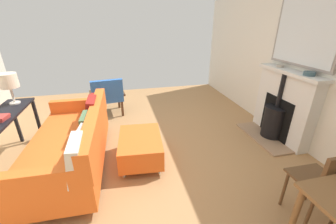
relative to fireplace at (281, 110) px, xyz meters
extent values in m
cube|color=#A87A4C|center=(2.54, -0.16, -0.50)|extent=(5.48, 6.11, 0.01)
cube|color=silver|center=(-0.20, -0.16, 0.89)|extent=(0.12, 6.11, 2.79)
cube|color=#9E7A5B|center=(0.25, 0.00, -0.49)|extent=(0.37, 1.06, 0.03)
cube|color=silver|center=(-0.04, 0.00, 0.05)|extent=(0.20, 1.11, 1.10)
cube|color=black|center=(0.04, 0.00, -0.13)|extent=(0.06, 0.63, 0.68)
cylinder|color=black|center=(0.08, 0.00, -0.22)|extent=(0.35, 0.35, 0.51)
cylinder|color=black|center=(0.08, 0.00, 0.05)|extent=(0.36, 0.36, 0.02)
cylinder|color=black|center=(0.08, 0.00, 0.33)|extent=(0.07, 0.07, 0.54)
cube|color=silver|center=(-0.01, 0.00, 0.62)|extent=(0.25, 1.19, 0.05)
cube|color=gray|center=(-0.11, 0.00, 1.20)|extent=(0.04, 1.16, 0.98)
cube|color=silver|center=(-0.09, 0.00, 1.20)|extent=(0.01, 1.08, 0.90)
cylinder|color=#9E9384|center=(-0.02, -0.24, 0.67)|extent=(0.12, 0.12, 0.04)
torus|color=#9E9384|center=(-0.02, -0.24, 0.68)|extent=(0.12, 0.12, 0.01)
cylinder|color=#334C56|center=(-0.02, 0.32, 0.67)|extent=(0.15, 0.15, 0.05)
torus|color=#334C56|center=(-0.02, 0.32, 0.70)|extent=(0.15, 0.15, 0.01)
cylinder|color=#B2B2B7|center=(3.61, -0.80, -0.45)|extent=(0.04, 0.04, 0.10)
cylinder|color=#B2B2B7|center=(3.66, 0.86, -0.45)|extent=(0.04, 0.04, 0.10)
cylinder|color=#B2B2B7|center=(2.90, -0.78, -0.45)|extent=(0.04, 0.04, 0.10)
cylinder|color=#B2B2B7|center=(2.95, 0.88, -0.45)|extent=(0.04, 0.04, 0.10)
cube|color=orange|center=(3.28, 0.04, -0.23)|extent=(0.94, 1.97, 0.33)
cube|color=orange|center=(2.89, 0.05, 0.11)|extent=(0.20, 1.95, 0.35)
cube|color=orange|center=(3.25, -0.87, 0.03)|extent=(0.85, 0.14, 0.21)
cube|color=orange|center=(3.31, 0.95, 0.03)|extent=(0.85, 0.14, 0.21)
cube|color=maroon|center=(2.97, -0.66, 0.08)|extent=(0.15, 0.34, 0.34)
cube|color=maroon|center=(2.98, -0.35, 0.12)|extent=(0.17, 0.41, 0.42)
cube|color=#4C6B47|center=(3.00, 0.08, 0.09)|extent=(0.13, 0.35, 0.35)
cube|color=beige|center=(3.01, 0.44, 0.08)|extent=(0.19, 0.34, 0.34)
cube|color=beige|center=(3.02, 0.81, 0.12)|extent=(0.16, 0.41, 0.42)
cylinder|color=#B2B2B7|center=(2.53, -0.19, -0.46)|extent=(0.03, 0.03, 0.09)
cylinder|color=#B2B2B7|center=(2.59, 0.45, -0.46)|extent=(0.03, 0.03, 0.09)
cylinder|color=#B2B2B7|center=(2.08, -0.15, -0.46)|extent=(0.03, 0.03, 0.09)
cylinder|color=#B2B2B7|center=(2.13, 0.49, -0.46)|extent=(0.03, 0.03, 0.09)
cube|color=orange|center=(2.33, 0.15, -0.27)|extent=(0.64, 0.85, 0.29)
cube|color=#4C3321|center=(2.60, -1.93, -0.33)|extent=(0.05, 0.05, 0.35)
cube|color=#4C3321|center=(3.10, -1.86, -0.33)|extent=(0.05, 0.05, 0.35)
cube|color=#4C3321|center=(2.53, -1.45, -0.33)|extent=(0.05, 0.05, 0.35)
cube|color=#4C3321|center=(3.04, -1.39, -0.33)|extent=(0.05, 0.05, 0.35)
cube|color=#2D60B2|center=(2.82, -1.66, -0.13)|extent=(0.67, 0.63, 0.08)
cube|color=#2D60B2|center=(2.79, -1.41, 0.10)|extent=(0.61, 0.18, 0.39)
cube|color=#4C3321|center=(2.50, -1.70, -0.04)|extent=(0.11, 0.53, 0.04)
cube|color=#4C3321|center=(3.14, -1.61, -0.04)|extent=(0.11, 0.53, 0.04)
cube|color=black|center=(3.89, -0.81, -0.15)|extent=(0.04, 0.04, 0.71)
cube|color=black|center=(4.20, -0.81, -0.15)|extent=(0.04, 0.04, 0.71)
cylinder|color=beige|center=(4.04, -0.62, 0.25)|extent=(0.14, 0.14, 0.02)
cylinder|color=beige|center=(4.04, -0.62, 0.37)|extent=(0.03, 0.03, 0.22)
cylinder|color=silver|center=(4.04, -0.62, 0.58)|extent=(0.25, 0.25, 0.20)
cylinder|color=brown|center=(1.26, 1.71, -0.15)|extent=(0.05, 0.05, 0.70)
cylinder|color=brown|center=(0.62, 1.29, -0.28)|extent=(0.03, 0.03, 0.45)
cylinder|color=brown|center=(0.94, 1.28, -0.28)|extent=(0.03, 0.03, 0.45)
cylinder|color=brown|center=(0.95, 1.60, -0.28)|extent=(0.03, 0.03, 0.45)
cube|color=brown|center=(0.79, 1.44, -0.04)|extent=(0.41, 0.41, 0.02)
camera|label=1|loc=(2.52, 2.64, 1.36)|focal=22.40mm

